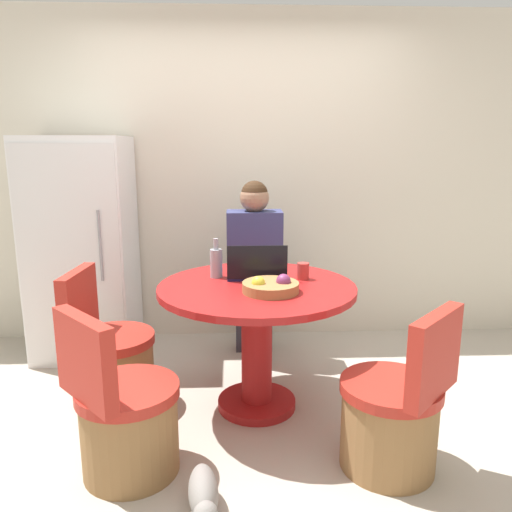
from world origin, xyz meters
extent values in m
plane|color=#B2A899|center=(0.00, 0.00, 0.00)|extent=(12.00, 12.00, 0.00)
cube|color=beige|center=(0.00, 1.51, 1.30)|extent=(7.00, 0.06, 2.60)
cube|color=white|center=(-1.22, 1.16, 0.82)|extent=(0.72, 0.61, 1.64)
cube|color=silver|center=(-1.22, 0.85, 0.82)|extent=(0.70, 0.01, 1.54)
cylinder|color=gray|center=(-1.01, 0.84, 0.90)|extent=(0.02, 0.02, 0.49)
cylinder|color=maroon|center=(0.04, 0.25, 0.03)|extent=(0.48, 0.48, 0.05)
cylinder|color=maroon|center=(0.04, 0.25, 0.39)|extent=(0.18, 0.18, 0.69)
cylinder|color=maroon|center=(0.04, 0.25, 0.76)|extent=(1.16, 1.16, 0.04)
cylinder|color=olive|center=(-0.83, 0.33, 0.20)|extent=(0.47, 0.47, 0.40)
cylinder|color=#AD281E|center=(-0.83, 0.33, 0.43)|extent=(0.50, 0.50, 0.06)
cube|color=#AD281E|center=(-1.03, 0.35, 0.65)|extent=(0.11, 0.45, 0.40)
cylinder|color=olive|center=(-0.61, -0.33, 0.20)|extent=(0.47, 0.47, 0.40)
cylinder|color=#AD281E|center=(-0.61, -0.33, 0.43)|extent=(0.50, 0.50, 0.06)
cube|color=#AD281E|center=(-0.76, -0.47, 0.65)|extent=(0.35, 0.38, 0.40)
cylinder|color=olive|center=(0.66, -0.35, 0.20)|extent=(0.47, 0.47, 0.40)
cylinder|color=#AD281E|center=(0.66, -0.35, 0.43)|extent=(0.50, 0.50, 0.06)
cube|color=#AD281E|center=(0.81, -0.49, 0.65)|extent=(0.36, 0.37, 0.40)
cube|color=#2D2D38|center=(0.06, 1.15, 0.23)|extent=(0.28, 0.16, 0.45)
cube|color=#2D2D38|center=(0.06, 1.09, 0.52)|extent=(0.32, 0.36, 0.14)
cube|color=navy|center=(0.06, 1.01, 0.85)|extent=(0.40, 0.22, 0.52)
sphere|color=#936B51|center=(0.06, 1.01, 1.21)|extent=(0.21, 0.21, 0.21)
sphere|color=#382314|center=(0.06, 1.01, 1.23)|extent=(0.19, 0.19, 0.19)
cube|color=#141947|center=(0.04, 0.45, 0.79)|extent=(0.36, 0.25, 0.02)
cube|color=black|center=(0.04, 0.33, 0.90)|extent=(0.36, 0.01, 0.20)
cylinder|color=olive|center=(0.11, 0.11, 0.81)|extent=(0.32, 0.32, 0.05)
sphere|color=#7A2D5B|center=(0.18, 0.10, 0.84)|extent=(0.08, 0.08, 0.08)
sphere|color=gold|center=(0.04, 0.09, 0.84)|extent=(0.07, 0.07, 0.07)
cylinder|color=#B2332D|center=(0.32, 0.37, 0.83)|extent=(0.07, 0.07, 0.10)
cylinder|color=#9999A3|center=(-0.20, 0.44, 0.87)|extent=(0.08, 0.08, 0.17)
cylinder|color=#9999A3|center=(-0.20, 0.44, 0.99)|extent=(0.03, 0.03, 0.07)
ellipsoid|color=gray|center=(-0.24, -0.63, 0.09)|extent=(0.17, 0.32, 0.18)
cylinder|color=gray|center=(-0.25, -0.49, 0.11)|extent=(0.05, 0.14, 0.11)
camera|label=1|loc=(-0.09, -2.54, 1.58)|focal=35.00mm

